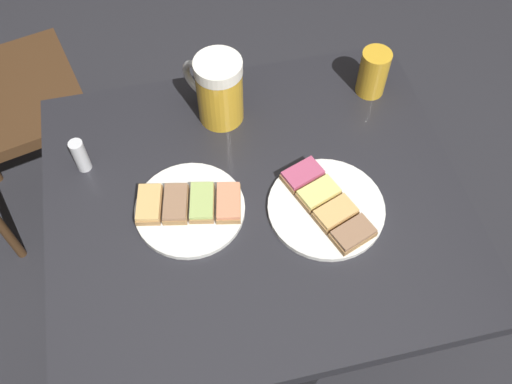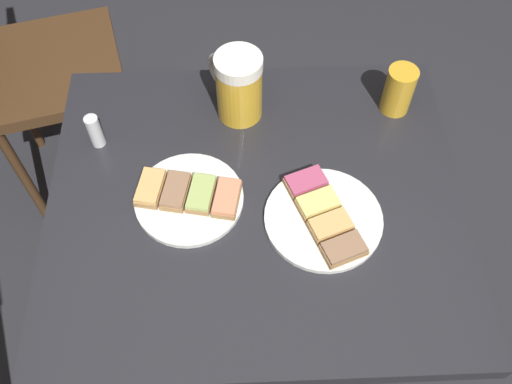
# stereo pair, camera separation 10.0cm
# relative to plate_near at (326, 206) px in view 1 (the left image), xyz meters

# --- Properties ---
(ground_plane) EXTENTS (6.00, 6.00, 0.00)m
(ground_plane) POSITION_rel_plate_near_xyz_m (0.05, 0.12, -0.74)
(ground_plane) COLOR #28282D
(cafe_table) EXTENTS (0.65, 0.76, 0.73)m
(cafe_table) POSITION_rel_plate_near_xyz_m (0.05, 0.12, -0.18)
(cafe_table) COLOR black
(cafe_table) RESTS_ON ground_plane
(plate_near) EXTENTS (0.21, 0.21, 0.03)m
(plate_near) POSITION_rel_plate_near_xyz_m (0.00, 0.00, 0.00)
(plate_near) COLOR white
(plate_near) RESTS_ON cafe_table
(plate_far) EXTENTS (0.20, 0.20, 0.03)m
(plate_far) POSITION_rel_plate_near_xyz_m (0.05, 0.24, 0.00)
(plate_far) COLOR white
(plate_far) RESTS_ON cafe_table
(beer_mug) EXTENTS (0.13, 0.11, 0.14)m
(beer_mug) POSITION_rel_plate_near_xyz_m (0.26, 0.14, 0.06)
(beer_mug) COLOR gold
(beer_mug) RESTS_ON cafe_table
(beer_glass_small) EXTENTS (0.06, 0.06, 0.10)m
(beer_glass_small) POSITION_rel_plate_near_xyz_m (0.26, -0.17, 0.04)
(beer_glass_small) COLOR gold
(beer_glass_small) RESTS_ON cafe_table
(salt_shaker) EXTENTS (0.03, 0.03, 0.07)m
(salt_shaker) POSITION_rel_plate_near_xyz_m (0.19, 0.42, 0.03)
(salt_shaker) COLOR silver
(salt_shaker) RESTS_ON cafe_table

